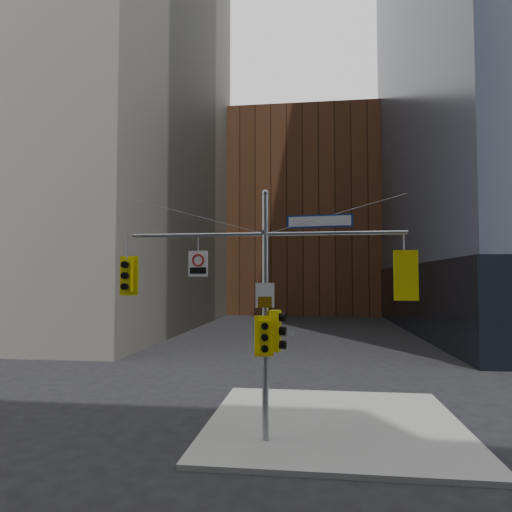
% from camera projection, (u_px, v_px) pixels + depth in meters
% --- Properties ---
extents(ground, '(160.00, 160.00, 0.00)m').
position_uv_depth(ground, '(257.00, 475.00, 10.90)').
color(ground, black).
rests_on(ground, ground).
extents(sidewalk_corner, '(8.00, 8.00, 0.15)m').
position_uv_depth(sidewalk_corner, '(334.00, 423.00, 14.62)').
color(sidewalk_corner, gray).
rests_on(sidewalk_corner, ground).
extents(brick_midrise, '(26.00, 20.00, 28.00)m').
position_uv_depth(brick_midrise, '(304.00, 218.00, 69.09)').
color(brick_midrise, brown).
rests_on(brick_midrise, ground).
extents(signal_assembly, '(8.00, 0.80, 7.30)m').
position_uv_depth(signal_assembly, '(265.00, 289.00, 13.11)').
color(signal_assembly, gray).
rests_on(signal_assembly, ground).
extents(traffic_light_west_arm, '(0.57, 0.45, 1.20)m').
position_uv_depth(traffic_light_west_arm, '(127.00, 276.00, 13.67)').
color(traffic_light_west_arm, yellow).
rests_on(traffic_light_west_arm, ground).
extents(traffic_light_east_arm, '(0.66, 0.52, 1.38)m').
position_uv_depth(traffic_light_east_arm, '(404.00, 275.00, 12.64)').
color(traffic_light_east_arm, yellow).
rests_on(traffic_light_east_arm, ground).
extents(traffic_light_pole_side, '(0.49, 0.42, 1.17)m').
position_uv_depth(traffic_light_pole_side, '(277.00, 331.00, 13.00)').
color(traffic_light_pole_side, yellow).
rests_on(traffic_light_pole_side, ground).
extents(traffic_light_pole_front, '(0.55, 0.48, 1.15)m').
position_uv_depth(traffic_light_pole_front, '(264.00, 337.00, 12.77)').
color(traffic_light_pole_front, yellow).
rests_on(traffic_light_pole_front, ground).
extents(street_sign_blade, '(1.88, 0.30, 0.37)m').
position_uv_depth(street_sign_blade, '(319.00, 221.00, 13.02)').
color(street_sign_blade, navy).
rests_on(street_sign_blade, ground).
extents(regulatory_sign_arm, '(0.60, 0.12, 0.76)m').
position_uv_depth(regulatory_sign_arm, '(198.00, 263.00, 13.38)').
color(regulatory_sign_arm, silver).
rests_on(regulatory_sign_arm, ground).
extents(regulatory_sign_pole, '(0.54, 0.10, 0.70)m').
position_uv_depth(regulatory_sign_pole, '(265.00, 296.00, 12.98)').
color(regulatory_sign_pole, silver).
rests_on(regulatory_sign_pole, ground).
extents(street_blade_ew, '(0.76, 0.05, 0.15)m').
position_uv_depth(street_blade_ew, '(281.00, 334.00, 12.99)').
color(street_blade_ew, silver).
rests_on(street_blade_ew, ground).
extents(street_blade_ns, '(0.10, 0.69, 0.14)m').
position_uv_depth(street_blade_ns, '(267.00, 346.00, 13.47)').
color(street_blade_ns, '#145926').
rests_on(street_blade_ns, ground).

